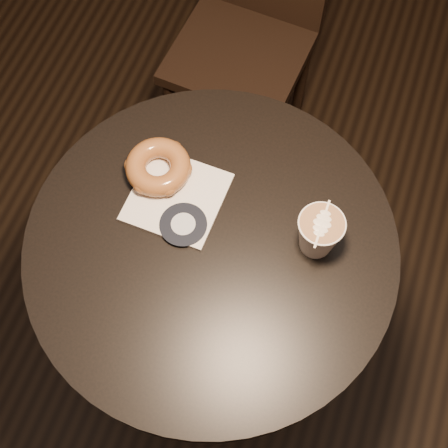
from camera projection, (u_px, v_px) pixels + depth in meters
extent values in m
plane|color=black|center=(216.00, 342.00, 1.84)|extent=(4.50, 4.50, 0.00)
cylinder|color=black|center=(211.00, 246.00, 1.17)|extent=(0.70, 0.70, 0.03)
cylinder|color=black|center=(214.00, 305.00, 1.50)|extent=(0.07, 0.07, 0.70)
cylinder|color=black|center=(216.00, 341.00, 1.83)|extent=(0.44, 0.44, 0.02)
cube|color=black|center=(240.00, 54.00, 1.77)|extent=(0.39, 0.39, 0.04)
cylinder|color=black|center=(173.00, 118.00, 1.92)|extent=(0.03, 0.03, 0.41)
cylinder|color=black|center=(265.00, 153.00, 1.87)|extent=(0.03, 0.03, 0.41)
cylinder|color=black|center=(214.00, 46.00, 2.04)|extent=(0.03, 0.03, 0.41)
cylinder|color=black|center=(302.00, 77.00, 1.99)|extent=(0.03, 0.03, 0.41)
cube|color=silver|center=(177.00, 197.00, 1.19)|extent=(0.18, 0.18, 0.01)
torus|color=brown|center=(158.00, 167.00, 1.19)|extent=(0.13, 0.13, 0.04)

